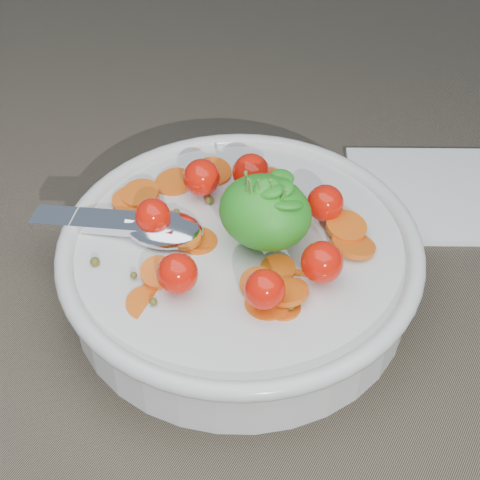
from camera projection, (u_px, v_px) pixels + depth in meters
The scene contains 3 objects.
ground at pixel (248, 304), 0.54m from camera, with size 6.00×6.00×0.00m, color brown.
bowl at pixel (240, 262), 0.53m from camera, with size 0.28×0.26×0.11m.
napkin at pixel (435, 194), 0.62m from camera, with size 0.14×0.12×0.01m, color white.
Camera 1 is at (0.17, -0.31, 0.41)m, focal length 55.00 mm.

